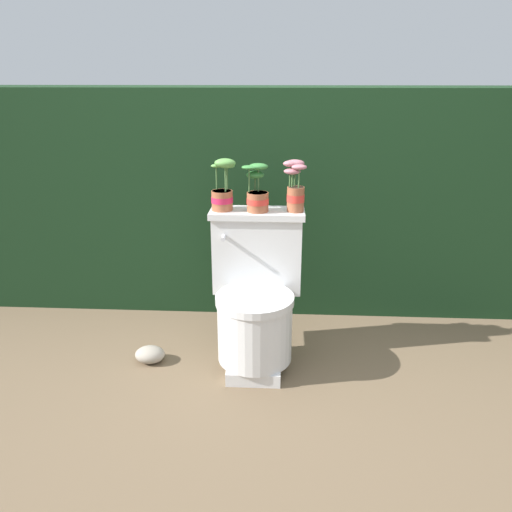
{
  "coord_description": "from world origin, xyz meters",
  "views": [
    {
      "loc": [
        0.08,
        -2.13,
        1.36
      ],
      "look_at": [
        -0.05,
        0.08,
        0.55
      ],
      "focal_mm": 35.0,
      "sensor_mm": 36.0,
      "label": 1
    }
  ],
  "objects_px": {
    "toilet": "(256,299)",
    "potted_plant_middle": "(295,189)",
    "potted_plant_left": "(223,191)",
    "garden_stone": "(150,354)",
    "potted_plant_midleft": "(257,193)"
  },
  "relations": [
    {
      "from": "toilet",
      "to": "potted_plant_left",
      "type": "height_order",
      "value": "potted_plant_left"
    },
    {
      "from": "toilet",
      "to": "potted_plant_middle",
      "type": "xyz_separation_m",
      "value": [
        0.18,
        0.12,
        0.52
      ]
    },
    {
      "from": "potted_plant_left",
      "to": "garden_stone",
      "type": "xyz_separation_m",
      "value": [
        -0.36,
        -0.17,
        -0.8
      ]
    },
    {
      "from": "toilet",
      "to": "potted_plant_middle",
      "type": "bearing_deg",
      "value": 33.51
    },
    {
      "from": "potted_plant_left",
      "to": "garden_stone",
      "type": "relative_size",
      "value": 1.68
    },
    {
      "from": "toilet",
      "to": "potted_plant_middle",
      "type": "distance_m",
      "value": 0.56
    },
    {
      "from": "potted_plant_left",
      "to": "potted_plant_midleft",
      "type": "xyz_separation_m",
      "value": [
        0.16,
        -0.01,
        -0.01
      ]
    },
    {
      "from": "garden_stone",
      "to": "toilet",
      "type": "bearing_deg",
      "value": 5.02
    },
    {
      "from": "potted_plant_left",
      "to": "garden_stone",
      "type": "distance_m",
      "value": 0.89
    },
    {
      "from": "garden_stone",
      "to": "potted_plant_midleft",
      "type": "bearing_deg",
      "value": 16.86
    },
    {
      "from": "toilet",
      "to": "garden_stone",
      "type": "distance_m",
      "value": 0.61
    },
    {
      "from": "garden_stone",
      "to": "potted_plant_left",
      "type": "bearing_deg",
      "value": 24.77
    },
    {
      "from": "potted_plant_left",
      "to": "potted_plant_middle",
      "type": "bearing_deg",
      "value": -0.63
    },
    {
      "from": "potted_plant_middle",
      "to": "toilet",
      "type": "bearing_deg",
      "value": -146.49
    },
    {
      "from": "toilet",
      "to": "potted_plant_midleft",
      "type": "height_order",
      "value": "potted_plant_midleft"
    }
  ]
}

